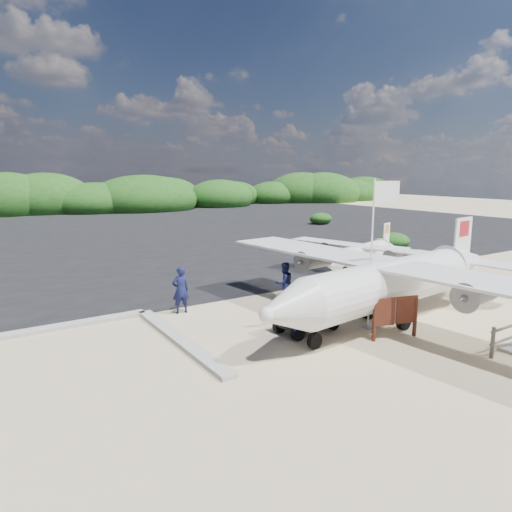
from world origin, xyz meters
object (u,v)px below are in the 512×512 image
Objects in this scene: signboard at (394,338)px; aircraft_large at (237,232)px; crew_a at (181,290)px; baggage_cart at (306,331)px; flagpole at (368,328)px; crew_c at (345,283)px; crew_b at (284,283)px.

aircraft_large is (9.30, 26.43, 0.00)m from signboard.
aircraft_large is at bearing -120.36° from crew_a.
signboard reaches higher than baggage_cart.
flagpole is 26.85m from aircraft_large.
signboard is 4.85m from crew_c.
flagpole is 4.33m from crew_b.
crew_a is (-5.01, 5.37, 0.96)m from flagpole.
crew_a is (-4.98, 6.60, 0.96)m from signboard.
crew_b is at bearing 100.06° from flagpole.
crew_c reaches higher than signboard.
baggage_cart is at bearing 28.69° from crew_c.
crew_c reaches higher than baggage_cart.
signboard is 1.18× the size of crew_c.
baggage_cart is 5.36m from crew_a.
crew_a is 0.12× the size of aircraft_large.
crew_b is 2.80m from crew_c.
crew_a is 1.05× the size of crew_b.
crew_a is 24.46m from aircraft_large.
aircraft_large is at bearing 69.80° from flagpole.
aircraft_large reaches higher than signboard.
aircraft_large reaches higher than crew_a.
crew_a reaches higher than crew_b.
flagpole reaches higher than crew_c.
baggage_cart is 0.16× the size of aircraft_large.
crew_c is at bearing 156.06° from crew_b.
aircraft_large is at bearing 59.66° from baggage_cart.
crew_b is at bearing 169.73° from crew_a.
signboard is 5.53m from crew_b.
crew_c is (6.87, -2.20, -0.19)m from crew_a.
crew_b is at bearing 112.70° from signboard.
baggage_cart is 1.58× the size of crew_c.
aircraft_large is at bearing 85.81° from signboard.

